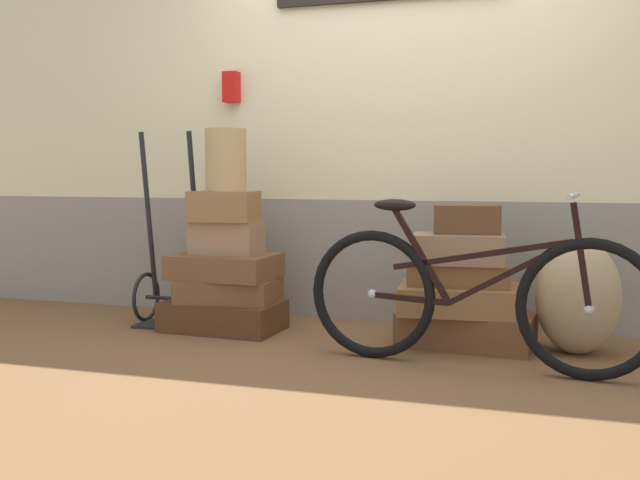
% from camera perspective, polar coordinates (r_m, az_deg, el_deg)
% --- Properties ---
extents(ground, '(9.72, 5.20, 0.06)m').
position_cam_1_polar(ground, '(3.97, 4.13, -9.05)').
color(ground, brown).
extents(station_building, '(7.72, 0.74, 2.96)m').
position_cam_1_polar(station_building, '(4.71, 6.79, 11.72)').
color(station_building, gray).
rests_on(station_building, ground).
extents(suitcase_0, '(0.72, 0.46, 0.18)m').
position_cam_1_polar(suitcase_0, '(4.46, -7.62, -5.92)').
color(suitcase_0, '#4C2D19').
rests_on(suitcase_0, ground).
extents(suitcase_1, '(0.60, 0.45, 0.14)m').
position_cam_1_polar(suitcase_1, '(4.44, -7.16, -3.90)').
color(suitcase_1, brown).
rests_on(suitcase_1, suitcase_0).
extents(suitcase_2, '(0.63, 0.46, 0.15)m').
position_cam_1_polar(suitcase_2, '(4.44, -7.50, -2.06)').
color(suitcase_2, brown).
rests_on(suitcase_2, suitcase_1).
extents(suitcase_3, '(0.41, 0.28, 0.20)m').
position_cam_1_polar(suitcase_3, '(4.44, -7.35, 0.20)').
color(suitcase_3, '#937051').
rests_on(suitcase_3, suitcase_2).
extents(suitcase_4, '(0.40, 0.27, 0.18)m').
position_cam_1_polar(suitcase_4, '(4.40, -7.56, 2.65)').
color(suitcase_4, olive).
rests_on(suitcase_4, suitcase_3).
extents(suitcase_5, '(0.76, 0.49, 0.19)m').
position_cam_1_polar(suitcase_5, '(4.12, 11.45, -6.87)').
color(suitcase_5, brown).
rests_on(suitcase_5, ground).
extents(suitcase_6, '(0.69, 0.48, 0.15)m').
position_cam_1_polar(suitcase_6, '(4.06, 10.90, -4.60)').
color(suitcase_6, olive).
rests_on(suitcase_6, suitcase_5).
extents(suitcase_7, '(0.56, 0.35, 0.12)m').
position_cam_1_polar(suitcase_7, '(4.06, 10.87, -2.65)').
color(suitcase_7, brown).
rests_on(suitcase_7, suitcase_6).
extents(suitcase_8, '(0.52, 0.34, 0.16)m').
position_cam_1_polar(suitcase_8, '(4.02, 10.81, -0.69)').
color(suitcase_8, '#937051').
rests_on(suitcase_8, suitcase_7).
extents(suitcase_9, '(0.38, 0.26, 0.16)m').
position_cam_1_polar(suitcase_9, '(4.05, 11.50, 1.60)').
color(suitcase_9, brown).
rests_on(suitcase_9, suitcase_8).
extents(wicker_basket, '(0.24, 0.24, 0.37)m').
position_cam_1_polar(wicker_basket, '(4.40, -7.42, 6.26)').
color(wicker_basket, tan).
rests_on(wicker_basket, suitcase_4).
extents(luggage_trolley, '(0.41, 0.38, 1.21)m').
position_cam_1_polar(luggage_trolley, '(4.68, -11.59, -3.26)').
color(luggage_trolley, black).
rests_on(luggage_trolley, ground).
extents(burlap_sack, '(0.43, 0.37, 0.61)m').
position_cam_1_polar(burlap_sack, '(4.05, 19.63, -4.22)').
color(burlap_sack, tan).
rests_on(burlap_sack, ground).
extents(bicycle, '(1.71, 0.46, 0.86)m').
position_cam_1_polar(bicycle, '(3.61, 11.96, -4.41)').
color(bicycle, black).
rests_on(bicycle, ground).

